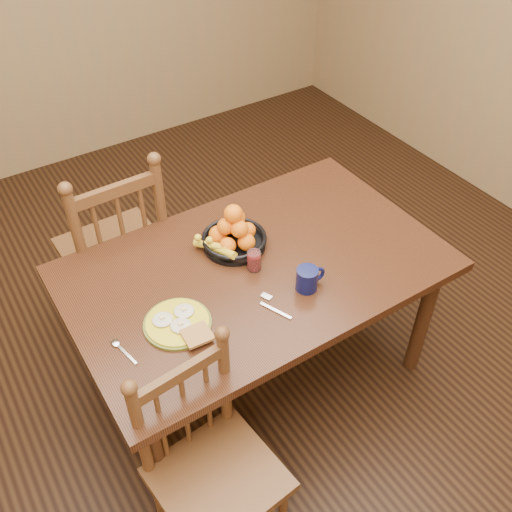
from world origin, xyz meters
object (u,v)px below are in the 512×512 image
fruit_bowl (233,235)px  chair_near (211,468)px  coffee_mug (308,279)px  dining_table (256,279)px  chair_far (117,251)px  breakfast_plate (179,323)px

fruit_bowl → chair_near: bearing=-126.8°
coffee_mug → dining_table: bearing=113.9°
dining_table → chair_near: (-0.55, -0.56, -0.21)m
chair_far → coffee_mug: 1.07m
chair_far → fruit_bowl: 0.70m
fruit_bowl → breakfast_plate: bearing=-145.7°
breakfast_plate → fruit_bowl: size_ratio=0.90×
dining_table → chair_far: chair_far is taller
dining_table → fruit_bowl: 0.22m
breakfast_plate → coffee_mug: coffee_mug is taller
chair_near → coffee_mug: size_ratio=7.07×
chair_far → chair_near: 1.24m
dining_table → fruit_bowl: bearing=96.7°
fruit_bowl → dining_table: bearing=-83.3°
chair_near → coffee_mug: (0.66, 0.33, 0.34)m
chair_far → coffee_mug: size_ratio=8.04×
chair_near → coffee_mug: chair_near is taller
chair_near → dining_table: bearing=39.9°
chair_far → breakfast_plate: size_ratio=3.70×
breakfast_plate → fruit_bowl: 0.51m
breakfast_plate → chair_near: bearing=-105.3°
coffee_mug → chair_near: bearing=-153.3°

